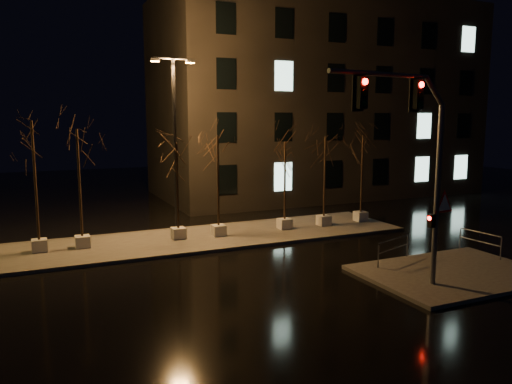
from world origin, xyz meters
name	(u,v)px	position (x,y,z in m)	size (l,w,h in m)	color
ground	(242,274)	(0.00, 0.00, 0.00)	(90.00, 90.00, 0.00)	black
median	(196,239)	(0.00, 6.00, 0.07)	(22.00, 5.00, 0.15)	#43403C
sidewalk_corner	(453,273)	(7.50, -3.50, 0.07)	(7.00, 5.00, 0.15)	#43403C
building	(315,100)	(14.00, 18.00, 7.50)	(25.00, 12.00, 15.00)	black
tree_0	(33,150)	(-7.21, 6.38, 4.70)	(1.80, 1.80, 5.99)	beige
tree_1	(78,156)	(-5.37, 6.31, 4.40)	(1.80, 1.80, 5.61)	beige
tree_2	(177,164)	(-0.85, 6.16, 3.86)	(1.80, 1.80, 4.89)	beige
tree_3	(218,158)	(1.19, 5.94, 4.10)	(1.80, 1.80, 5.21)	beige
tree_4	(285,161)	(4.99, 5.97, 3.82)	(1.80, 1.80, 4.83)	beige
tree_5	(325,157)	(7.39, 5.83, 4.00)	(1.80, 1.80, 5.07)	beige
tree_6	(362,154)	(10.00, 5.99, 4.03)	(1.80, 1.80, 5.12)	beige
traffic_signal_mast	(417,151)	(4.54, -4.45, 4.99)	(5.99, 0.95, 7.37)	slate
streetlight_main	(175,135)	(-0.74, 6.85, 5.26)	(2.20, 0.26, 8.85)	black
guard_rail_a	(394,247)	(6.21, -1.50, 0.80)	(2.20, 0.81, 1.00)	slate
guard_rail_b	(480,240)	(10.50, -2.07, 0.79)	(0.24, 2.09, 0.99)	slate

